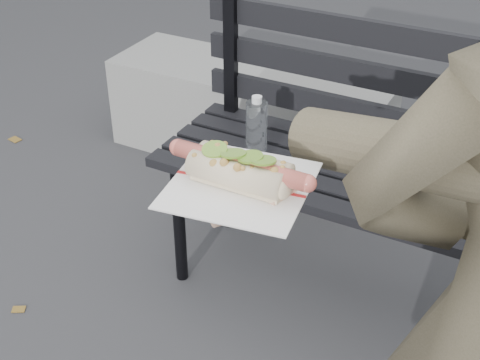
# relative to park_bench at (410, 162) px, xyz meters

# --- Properties ---
(park_bench) EXTENTS (1.50, 0.44, 0.88)m
(park_bench) POSITION_rel_park_bench_xyz_m (0.00, 0.00, 0.00)
(park_bench) COLOR black
(park_bench) RESTS_ON ground
(concrete_block) EXTENTS (1.20, 0.40, 0.40)m
(concrete_block) POSITION_rel_park_bench_xyz_m (-0.83, 0.61, -0.32)
(concrete_block) COLOR slate
(concrete_block) RESTS_ON ground
(held_hotdog) EXTENTS (0.63, 0.33, 0.20)m
(held_hotdog) POSITION_rel_park_bench_xyz_m (0.17, -0.93, 0.54)
(held_hotdog) COLOR #433F2C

